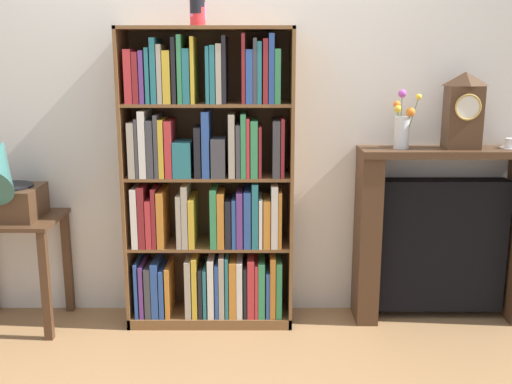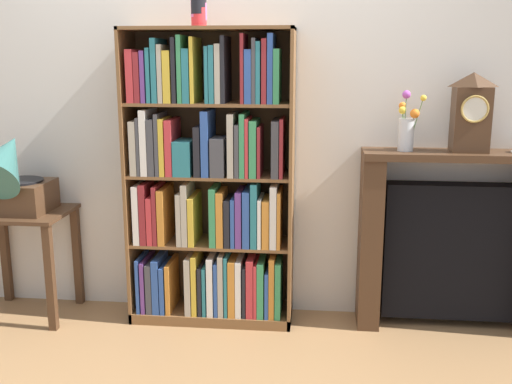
{
  "view_description": "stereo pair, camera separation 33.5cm",
  "coord_description": "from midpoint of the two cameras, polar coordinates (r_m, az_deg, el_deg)",
  "views": [
    {
      "loc": [
        0.26,
        -3.17,
        1.51
      ],
      "look_at": [
        0.26,
        0.1,
        0.77
      ],
      "focal_mm": 41.92,
      "sensor_mm": 36.0,
      "label": 1
    },
    {
      "loc": [
        0.6,
        -3.16,
        1.51
      ],
      "look_at": [
        0.26,
        0.1,
        0.77
      ],
      "focal_mm": 41.92,
      "sensor_mm": 36.0,
      "label": 2
    }
  ],
  "objects": [
    {
      "name": "ground_plane",
      "position": [
        3.54,
        -1.64,
        -12.67
      ],
      "size": [
        7.9,
        6.4,
        0.02
      ],
      "primitive_type": "cube",
      "color": "#997047"
    },
    {
      "name": "wall_back",
      "position": [
        3.48,
        0.89,
        9.33
      ],
      "size": [
        4.9,
        0.08,
        2.6
      ],
      "primitive_type": "cube",
      "color": "silver",
      "rests_on": "ground"
    },
    {
      "name": "bookshelf",
      "position": [
        3.36,
        -1.58,
        0.16
      ],
      "size": [
        0.93,
        0.31,
        1.66
      ],
      "color": "brown",
      "rests_on": "ground"
    },
    {
      "name": "cup_stack",
      "position": [
        3.27,
        -2.44,
        17.1
      ],
      "size": [
        0.08,
        0.08,
        0.18
      ],
      "color": "red",
      "rests_on": "bookshelf"
    },
    {
      "name": "side_table_left",
      "position": [
        3.69,
        -18.88,
        -4.23
      ],
      "size": [
        0.53,
        0.45,
        0.64
      ],
      "color": "#472D1C",
      "rests_on": "ground"
    },
    {
      "name": "gramophone",
      "position": [
        3.53,
        -19.88,
        1.55
      ],
      "size": [
        0.34,
        0.52,
        0.55
      ],
      "color": "#472D1C",
      "rests_on": "side_table_left"
    },
    {
      "name": "fireplace_mantel",
      "position": [
        3.57,
        20.61,
        -4.5
      ],
      "size": [
        1.01,
        0.27,
        1.01
      ],
      "color": "#472D1C",
      "rests_on": "ground"
    },
    {
      "name": "mantel_clock",
      "position": [
        3.43,
        22.54,
        7.01
      ],
      "size": [
        0.19,
        0.15,
        0.42
      ],
      "color": "#472D1C",
      "rests_on": "fireplace_mantel"
    },
    {
      "name": "flower_vase",
      "position": [
        3.37,
        17.0,
        5.85
      ],
      "size": [
        0.14,
        0.14,
        0.33
      ],
      "color": "silver",
      "rests_on": "fireplace_mantel"
    }
  ]
}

